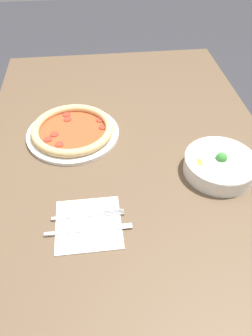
% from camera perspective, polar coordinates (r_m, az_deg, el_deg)
% --- Properties ---
extents(ground_plane, '(8.00, 8.00, 0.00)m').
position_cam_1_polar(ground_plane, '(1.60, 0.35, -17.84)').
color(ground_plane, '#333338').
extents(dining_table, '(1.40, 0.91, 0.74)m').
position_cam_1_polar(dining_table, '(1.07, 0.50, -1.20)').
color(dining_table, brown).
rests_on(dining_table, ground_plane).
extents(pizza, '(0.30, 0.30, 0.04)m').
position_cam_1_polar(pizza, '(1.08, -9.28, 6.43)').
color(pizza, white).
rests_on(pizza, dining_table).
extents(bowl, '(0.20, 0.20, 0.07)m').
position_cam_1_polar(bowl, '(0.96, 16.02, 0.61)').
color(bowl, white).
rests_on(bowl, dining_table).
extents(napkin, '(0.16, 0.16, 0.00)m').
position_cam_1_polar(napkin, '(0.83, -6.55, -9.67)').
color(napkin, white).
rests_on(napkin, dining_table).
extents(fork, '(0.02, 0.18, 0.00)m').
position_cam_1_polar(fork, '(0.84, -6.76, -8.20)').
color(fork, silver).
rests_on(fork, napkin).
extents(knife, '(0.02, 0.21, 0.01)m').
position_cam_1_polar(knife, '(0.82, -7.19, -10.72)').
color(knife, silver).
rests_on(knife, napkin).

